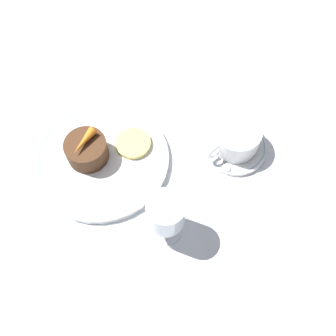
{
  "coord_description": "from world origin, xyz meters",
  "views": [
    {
      "loc": [
        0.13,
        0.36,
        0.69
      ],
      "look_at": [
        -0.08,
        0.09,
        0.04
      ],
      "focal_mm": 42.0,
      "sensor_mm": 36.0,
      "label": 1
    }
  ],
  "objects_px": {
    "fork": "(187,123)",
    "dessert_cake": "(87,150)",
    "wine_glass": "(166,214)",
    "dinner_plate": "(102,159)",
    "coffee_cup": "(236,137)"
  },
  "relations": [
    {
      "from": "wine_glass",
      "to": "fork",
      "type": "xyz_separation_m",
      "value": [
        -0.18,
        -0.15,
        -0.07
      ]
    },
    {
      "from": "fork",
      "to": "dessert_cake",
      "type": "relative_size",
      "value": 2.25
    },
    {
      "from": "wine_glass",
      "to": "fork",
      "type": "distance_m",
      "value": 0.25
    },
    {
      "from": "dinner_plate",
      "to": "coffee_cup",
      "type": "height_order",
      "value": "coffee_cup"
    },
    {
      "from": "dinner_plate",
      "to": "dessert_cake",
      "type": "height_order",
      "value": "dessert_cake"
    },
    {
      "from": "coffee_cup",
      "to": "dessert_cake",
      "type": "distance_m",
      "value": 0.29
    },
    {
      "from": "wine_glass",
      "to": "dinner_plate",
      "type": "bearing_deg",
      "value": -86.3
    },
    {
      "from": "fork",
      "to": "dessert_cake",
      "type": "height_order",
      "value": "dessert_cake"
    },
    {
      "from": "coffee_cup",
      "to": "fork",
      "type": "bearing_deg",
      "value": -68.66
    },
    {
      "from": "wine_glass",
      "to": "fork",
      "type": "relative_size",
      "value": 0.62
    },
    {
      "from": "coffee_cup",
      "to": "dessert_cake",
      "type": "height_order",
      "value": "coffee_cup"
    },
    {
      "from": "dinner_plate",
      "to": "dessert_cake",
      "type": "xyz_separation_m",
      "value": [
        0.02,
        -0.02,
        0.03
      ]
    },
    {
      "from": "wine_glass",
      "to": "fork",
      "type": "bearing_deg",
      "value": -138.92
    },
    {
      "from": "coffee_cup",
      "to": "wine_glass",
      "type": "relative_size",
      "value": 1.08
    },
    {
      "from": "coffee_cup",
      "to": "dessert_cake",
      "type": "relative_size",
      "value": 1.5
    }
  ]
}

